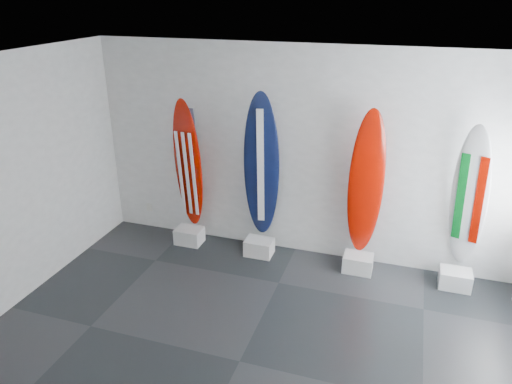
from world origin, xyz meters
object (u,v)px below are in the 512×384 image
(surfboard_usa, at_px, (188,165))
(surfboard_italy, at_px, (469,199))
(surfboard_swiss, at_px, (366,184))
(surfboard_navy, at_px, (262,167))

(surfboard_usa, distance_m, surfboard_italy, 3.83)
(surfboard_swiss, distance_m, surfboard_italy, 1.26)
(surfboard_navy, height_order, surfboard_swiss, surfboard_navy)
(surfboard_swiss, bearing_deg, surfboard_usa, 167.49)
(surfboard_navy, relative_size, surfboard_italy, 1.10)
(surfboard_usa, relative_size, surfboard_italy, 1.01)
(surfboard_usa, height_order, surfboard_swiss, surfboard_swiss)
(surfboard_navy, bearing_deg, surfboard_usa, 169.71)
(surfboard_navy, relative_size, surfboard_swiss, 1.07)
(surfboard_navy, height_order, surfboard_italy, surfboard_navy)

